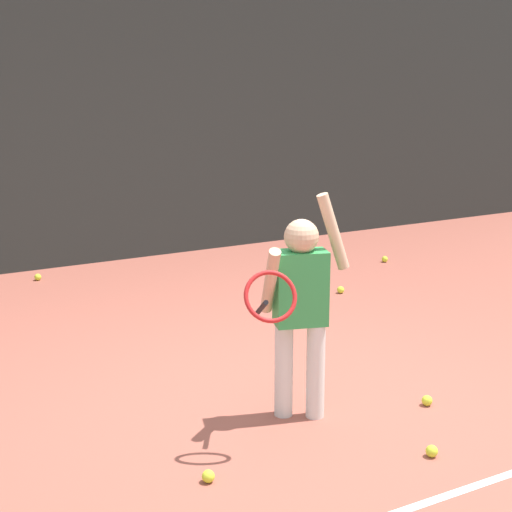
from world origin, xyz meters
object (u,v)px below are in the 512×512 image
at_px(tennis_player, 299,301).
at_px(tennis_ball_0, 427,401).
at_px(tennis_ball_3, 385,259).
at_px(tennis_ball_6, 38,277).
at_px(tennis_ball_4, 432,451).
at_px(tennis_ball_2, 208,476).
at_px(tennis_ball_1, 341,290).

bearing_deg(tennis_player, tennis_ball_0, -0.56).
height_order(tennis_ball_3, tennis_ball_6, same).
distance_m(tennis_ball_0, tennis_ball_4, 0.66).
distance_m(tennis_ball_2, tennis_ball_4, 1.22).
bearing_deg(tennis_ball_2, tennis_ball_6, 87.69).
xyz_separation_m(tennis_ball_2, tennis_ball_6, (0.17, 4.26, 0.00)).
bearing_deg(tennis_player, tennis_ball_4, -46.87).
xyz_separation_m(tennis_ball_3, tennis_ball_4, (-2.45, -3.53, 0.00)).
bearing_deg(tennis_ball_0, tennis_ball_1, 67.51).
height_order(tennis_ball_0, tennis_ball_3, same).
bearing_deg(tennis_ball_0, tennis_player, 162.27).
xyz_separation_m(tennis_player, tennis_ball_6, (-0.62, 3.84, -0.69)).
height_order(tennis_ball_0, tennis_ball_4, same).
relative_size(tennis_ball_0, tennis_ball_4, 1.00).
bearing_deg(tennis_ball_4, tennis_ball_1, 64.08).
height_order(tennis_ball_2, tennis_ball_4, same).
bearing_deg(tennis_ball_3, tennis_ball_1, -145.91).
xyz_separation_m(tennis_ball_1, tennis_ball_4, (-1.36, -2.79, 0.00)).
bearing_deg(tennis_ball_3, tennis_ball_4, -124.75).
bearing_deg(tennis_ball_2, tennis_ball_0, 6.13).
height_order(tennis_ball_1, tennis_ball_2, same).
xyz_separation_m(tennis_player, tennis_ball_4, (0.37, -0.76, -0.69)).
distance_m(tennis_ball_1, tennis_ball_4, 3.10).
height_order(tennis_ball_4, tennis_ball_6, same).
height_order(tennis_ball_1, tennis_ball_3, same).
xyz_separation_m(tennis_ball_3, tennis_ball_6, (-3.45, 1.07, 0.00)).
relative_size(tennis_ball_2, tennis_ball_6, 1.00).
bearing_deg(tennis_ball_1, tennis_ball_3, 34.09).
bearing_deg(tennis_player, tennis_ball_6, 116.40).
height_order(tennis_player, tennis_ball_1, tennis_player).
bearing_deg(tennis_ball_1, tennis_ball_2, -135.87).
xyz_separation_m(tennis_ball_0, tennis_ball_3, (2.04, 3.02, 0.00)).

